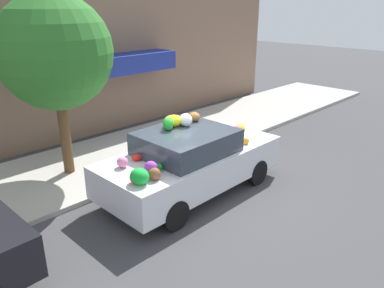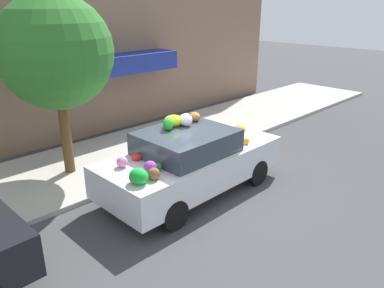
{
  "view_description": "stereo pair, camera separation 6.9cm",
  "coord_description": "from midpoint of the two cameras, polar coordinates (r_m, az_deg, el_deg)",
  "views": [
    {
      "loc": [
        -5.26,
        -5.26,
        3.92
      ],
      "look_at": [
        0.0,
        -0.04,
        1.11
      ],
      "focal_mm": 35.0,
      "sensor_mm": 36.0,
      "label": 1
    },
    {
      "loc": [
        -5.21,
        -5.31,
        3.92
      ],
      "look_at": [
        0.0,
        -0.04,
        1.11
      ],
      "focal_mm": 35.0,
      "sensor_mm": 36.0,
      "label": 2
    }
  ],
  "objects": [
    {
      "name": "ground_plane",
      "position": [
        8.41,
        -0.45,
        -7.03
      ],
      "size": [
        60.0,
        60.0,
        0.0
      ],
      "primitive_type": "plane",
      "color": "#424244"
    },
    {
      "name": "sidewalk_curb",
      "position": [
        10.3,
        -11.1,
        -1.7
      ],
      "size": [
        24.0,
        3.2,
        0.1
      ],
      "color": "#B2ADA3",
      "rests_on": "ground"
    },
    {
      "name": "street_tree",
      "position": [
        8.78,
        -20.4,
        12.89
      ],
      "size": [
        2.5,
        2.5,
        4.07
      ],
      "color": "brown",
      "rests_on": "sidewalk_curb"
    },
    {
      "name": "fire_hydrant",
      "position": [
        10.41,
        0.62,
        1.29
      ],
      "size": [
        0.2,
        0.2,
        0.7
      ],
      "color": "gold",
      "rests_on": "sidewalk_curb"
    },
    {
      "name": "art_car",
      "position": [
        8.02,
        -0.47,
        -2.47
      ],
      "size": [
        4.16,
        1.84,
        1.72
      ],
      "rotation": [
        0.0,
        0.0,
        0.01
      ],
      "color": "silver",
      "rests_on": "ground"
    },
    {
      "name": "building_facade",
      "position": [
        11.55,
        -18.18,
        13.75
      ],
      "size": [
        18.0,
        1.2,
        5.49
      ],
      "color": "#846651",
      "rests_on": "ground"
    }
  ]
}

